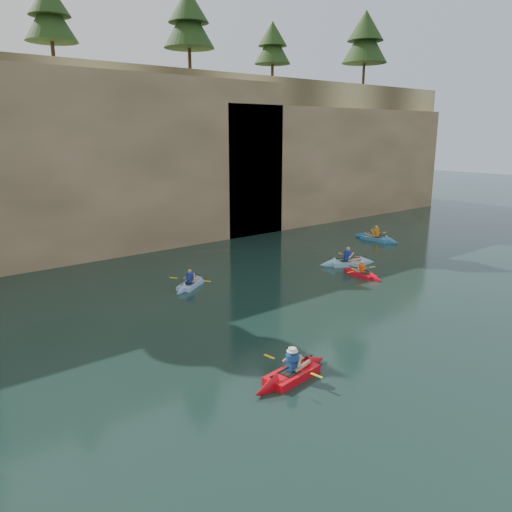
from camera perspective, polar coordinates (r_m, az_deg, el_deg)
ground at (r=15.71m, az=18.02°, el=-15.54°), size 160.00×160.00×0.00m
cliff at (r=38.93m, az=-21.94°, el=10.77°), size 70.00×16.00×12.00m
cliff_slab_center at (r=32.77m, az=-14.48°, el=10.36°), size 24.00×2.40×11.40m
cliff_slab_east at (r=45.05m, az=9.66°, el=10.51°), size 26.00×2.40×9.84m
sea_cave_center at (r=30.63m, az=-23.68°, el=1.62°), size 3.50×1.00×3.20m
sea_cave_east at (r=36.68m, az=-2.28°, el=5.72°), size 5.00×1.00×4.50m
main_kayaker at (r=16.17m, az=4.12°, el=-13.25°), size 3.50×2.32×1.27m
kayaker_ltblue_near at (r=29.45m, az=10.41°, el=-0.74°), size 3.41×2.39×1.35m
kayaker_red_far at (r=27.41m, az=11.96°, el=-2.01°), size 2.10×2.89×1.04m
kayaker_ltblue_mid at (r=25.20m, az=-7.54°, el=-3.22°), size 2.88×2.18×1.13m
kayaker_blue_east at (r=36.57m, az=13.52°, el=1.99°), size 2.61×3.79×1.34m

